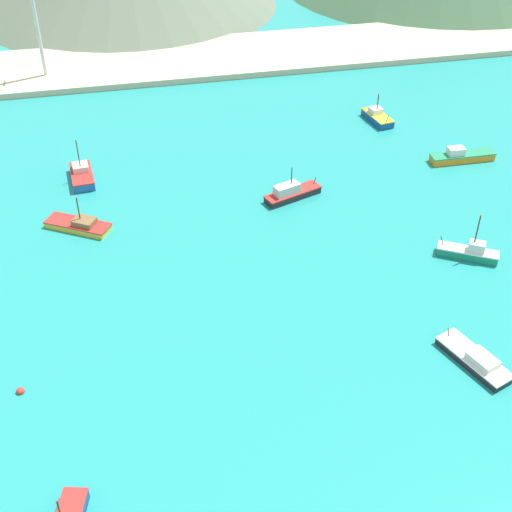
# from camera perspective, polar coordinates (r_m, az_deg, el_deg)

# --- Properties ---
(ground) EXTENTS (260.00, 280.00, 0.50)m
(ground) POSITION_cam_1_polar(r_m,az_deg,el_deg) (82.41, -2.90, -6.51)
(ground) COLOR teal
(fishing_boat_4) EXTENTS (10.73, 2.61, 2.52)m
(fishing_boat_4) POSITION_cam_1_polar(r_m,az_deg,el_deg) (119.72, 16.37, 7.80)
(fishing_boat_4) COLOR orange
(fishing_boat_4) RESTS_ON ground
(fishing_boat_6) EXTENTS (5.96, 9.63, 1.86)m
(fishing_boat_6) POSITION_cam_1_polar(r_m,az_deg,el_deg) (82.00, 17.42, -8.03)
(fishing_boat_6) COLOR #232328
(fishing_boat_6) RESTS_ON ground
(fishing_boat_7) EXTENTS (3.83, 7.82, 6.81)m
(fishing_boat_7) POSITION_cam_1_polar(r_m,az_deg,el_deg) (112.93, -13.99, 6.41)
(fishing_boat_7) COLOR #1E5BA8
(fishing_boat_7) RESTS_ON ground
(fishing_boat_8) EXTENTS (4.03, 7.50, 5.05)m
(fishing_boat_8) POSITION_cam_1_polar(r_m,az_deg,el_deg) (129.63, 9.84, 11.09)
(fishing_boat_8) COLOR #14478C
(fishing_boat_8) RESTS_ON ground
(fishing_boat_10) EXTENTS (7.88, 5.74, 6.84)m
(fishing_boat_10) POSITION_cam_1_polar(r_m,az_deg,el_deg) (97.12, 16.95, 0.30)
(fishing_boat_10) COLOR #198466
(fishing_boat_10) RESTS_ON ground
(fishing_boat_11) EXTENTS (9.55, 7.45, 5.19)m
(fishing_boat_11) POSITION_cam_1_polar(r_m,az_deg,el_deg) (101.68, -14.20, 2.49)
(fishing_boat_11) COLOR gold
(fishing_boat_11) RESTS_ON ground
(fishing_boat_12) EXTENTS (9.28, 5.34, 5.31)m
(fishing_boat_12) POSITION_cam_1_polar(r_m,az_deg,el_deg) (105.22, 2.87, 5.16)
(fishing_boat_12) COLOR #232328
(fishing_boat_12) RESTS_ON ground
(buoy_0) EXTENTS (0.90, 0.90, 0.90)m
(buoy_0) POSITION_cam_1_polar(r_m,az_deg,el_deg) (79.84, -18.63, -10.39)
(buoy_0) COLOR red
(buoy_0) RESTS_ON ground
(beach_strip) EXTENTS (247.00, 22.97, 1.20)m
(beach_strip) POSITION_cam_1_polar(r_m,az_deg,el_deg) (153.62, -8.58, 15.34)
(beach_strip) COLOR #C6B793
(beach_strip) RESTS_ON ground
(radio_tower) EXTENTS (3.04, 2.43, 30.40)m
(radio_tower) POSITION_cam_1_polar(r_m,az_deg,el_deg) (145.57, -17.74, 19.09)
(radio_tower) COLOR silver
(radio_tower) RESTS_ON ground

